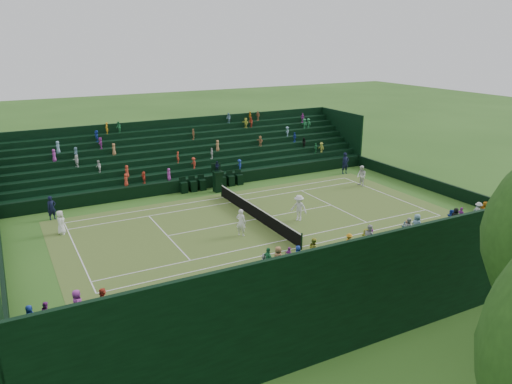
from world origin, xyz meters
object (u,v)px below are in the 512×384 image
(player_far_west, at_px, (361,176))
(player_far_east, at_px, (299,208))
(tennis_net, at_px, (256,212))
(player_near_west, at_px, (61,222))
(umpire_chair, at_px, (218,179))
(player_near_east, at_px, (241,222))

(player_far_west, xyz_separation_m, player_far_east, (4.42, -9.08, 0.03))
(player_far_west, distance_m, player_far_east, 10.10)
(tennis_net, relative_size, player_near_west, 7.39)
(tennis_net, distance_m, umpire_chair, 7.18)
(tennis_net, relative_size, player_far_west, 6.56)
(umpire_chair, bearing_deg, player_far_west, 69.30)
(player_near_east, relative_size, player_far_west, 1.01)
(tennis_net, xyz_separation_m, umpire_chair, (-7.16, 0.27, 0.57))
(tennis_net, height_order, player_near_east, player_near_east)
(player_near_west, relative_size, player_far_west, 0.89)
(player_near_east, xyz_separation_m, player_far_east, (-0.58, 4.72, 0.02))
(player_near_east, height_order, player_far_west, player_near_east)
(umpire_chair, distance_m, player_far_east, 8.98)
(player_near_west, height_order, player_far_west, player_far_west)
(player_near_west, height_order, player_far_east, player_far_east)
(tennis_net, distance_m, player_near_east, 3.09)
(umpire_chair, bearing_deg, player_near_west, -73.89)
(player_far_east, bearing_deg, player_near_west, -141.17)
(player_near_west, height_order, player_near_east, player_near_east)
(player_far_west, bearing_deg, player_near_west, -90.71)
(tennis_net, bearing_deg, player_near_west, -106.05)
(umpire_chair, relative_size, player_far_west, 1.44)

